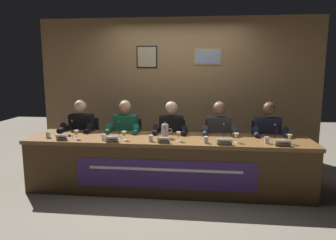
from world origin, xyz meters
TOP-DOWN VIEW (x-y plane):
  - ground_plane at (0.00, 0.00)m, footprint 12.00×12.00m
  - wall_back_panelled at (-0.00, 1.54)m, footprint 5.12×0.14m
  - conference_table at (0.00, -0.12)m, footprint 3.92×0.85m
  - chair_far_left at (-1.45, 0.61)m, footprint 0.44×0.45m
  - panelist_far_left at (-1.45, 0.41)m, footprint 0.51×0.48m
  - nameplate_far_left at (-1.41, -0.31)m, footprint 0.16×0.06m
  - juice_glass_far_left at (-1.24, -0.23)m, footprint 0.06×0.06m
  - water_cup_far_left at (-1.66, -0.20)m, footprint 0.06×0.06m
  - microphone_far_left at (-1.42, -0.03)m, footprint 0.06×0.17m
  - chair_left at (-0.72, 0.61)m, footprint 0.44×0.45m
  - panelist_left at (-0.72, 0.41)m, footprint 0.51×0.48m
  - nameplate_left at (-0.71, -0.34)m, footprint 0.18×0.06m
  - juice_glass_left at (-0.57, -0.22)m, footprint 0.06×0.06m
  - water_cup_left at (-0.85, -0.25)m, footprint 0.06×0.06m
  - microphone_left at (-0.71, -0.04)m, footprint 0.06×0.17m
  - chair_center at (0.00, 0.61)m, footprint 0.44×0.45m
  - panelist_center at (0.00, 0.41)m, footprint 0.51×0.48m
  - nameplate_center at (-0.02, -0.31)m, footprint 0.16×0.06m
  - juice_glass_center at (0.16, -0.19)m, footprint 0.06×0.06m
  - water_cup_center at (-0.20, -0.25)m, footprint 0.06×0.06m
  - microphone_center at (-0.04, -0.06)m, footprint 0.06×0.17m
  - chair_right at (0.72, 0.61)m, footprint 0.44×0.45m
  - panelist_right at (0.72, 0.41)m, footprint 0.51×0.48m
  - nameplate_right at (0.76, -0.32)m, footprint 0.19×0.06m
  - juice_glass_right at (0.92, -0.18)m, footprint 0.06×0.06m
  - water_cup_right at (0.53, -0.26)m, footprint 0.06×0.06m
  - microphone_right at (0.77, -0.07)m, footprint 0.06×0.17m
  - chair_far_right at (1.45, 0.61)m, footprint 0.44×0.45m
  - panelist_far_right at (1.45, 0.41)m, footprint 0.51×0.48m
  - nameplate_far_right at (1.48, -0.31)m, footprint 0.20×0.06m
  - juice_glass_far_right at (1.59, -0.19)m, footprint 0.06×0.06m
  - water_cup_far_right at (1.31, -0.19)m, footprint 0.06×0.06m
  - microphone_far_right at (1.46, -0.04)m, footprint 0.06×0.17m
  - water_pitcher_central at (-0.04, -0.00)m, footprint 0.15×0.10m

SIDE VIEW (x-z plane):
  - ground_plane at x=0.00m, z-range 0.00..0.00m
  - chair_far_left at x=-1.45m, z-range -0.02..0.87m
  - chair_left at x=-0.72m, z-range -0.02..0.87m
  - chair_center at x=0.00m, z-range -0.02..0.87m
  - chair_right at x=0.72m, z-range -0.02..0.87m
  - chair_far_right at x=1.45m, z-range -0.02..0.87m
  - conference_table at x=0.00m, z-range 0.15..0.89m
  - panelist_far_left at x=-1.45m, z-range 0.10..1.31m
  - panelist_left at x=-0.72m, z-range 0.10..1.31m
  - panelist_center at x=0.00m, z-range 0.10..1.31m
  - panelist_right at x=0.72m, z-range 0.10..1.31m
  - panelist_far_right at x=1.45m, z-range 0.10..1.31m
  - water_cup_far_left at x=-1.66m, z-range 0.74..0.82m
  - water_cup_left at x=-0.85m, z-range 0.74..0.82m
  - water_cup_center at x=-0.20m, z-range 0.74..0.82m
  - water_cup_right at x=0.53m, z-range 0.74..0.82m
  - water_cup_far_right at x=1.31m, z-range 0.74..0.82m
  - nameplate_right at x=0.76m, z-range 0.74..0.82m
  - nameplate_far_right at x=1.48m, z-range 0.74..0.82m
  - nameplate_far_left at x=-1.41m, z-range 0.74..0.82m
  - nameplate_left at x=-0.71m, z-range 0.74..0.82m
  - nameplate_center at x=-0.02m, z-range 0.74..0.82m
  - microphone_far_left at x=-1.42m, z-range 0.71..0.92m
  - microphone_left at x=-0.71m, z-range 0.71..0.92m
  - microphone_center at x=-0.04m, z-range 0.71..0.92m
  - microphone_right at x=0.77m, z-range 0.71..0.92m
  - microphone_far_right at x=1.46m, z-range 0.71..0.92m
  - juice_glass_far_left at x=-1.24m, z-range 0.76..0.89m
  - juice_glass_left at x=-0.57m, z-range 0.76..0.89m
  - juice_glass_center at x=0.16m, z-range 0.76..0.89m
  - juice_glass_right at x=0.92m, z-range 0.76..0.89m
  - juice_glass_far_right at x=1.59m, z-range 0.76..0.89m
  - water_pitcher_central at x=-0.04m, z-range 0.73..0.94m
  - wall_back_panelled at x=0.00m, z-range 0.00..2.60m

